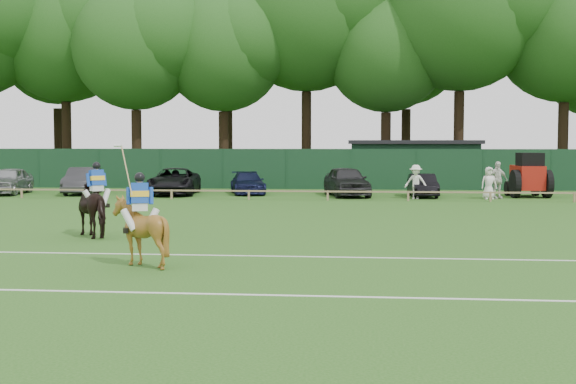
# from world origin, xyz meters

# --- Properties ---
(ground) EXTENTS (160.00, 160.00, 0.00)m
(ground) POSITION_xyz_m (0.00, 0.00, 0.00)
(ground) COLOR #1E4C14
(ground) RESTS_ON ground
(horse_dark) EXTENTS (2.12, 2.22, 1.79)m
(horse_dark) POSITION_xyz_m (-5.42, 2.59, 0.89)
(horse_dark) COLOR black
(horse_dark) RESTS_ON ground
(horse_chestnut) EXTENTS (1.70, 1.82, 1.66)m
(horse_chestnut) POSITION_xyz_m (-2.43, -2.85, 0.83)
(horse_chestnut) COLOR brown
(horse_chestnut) RESTS_ON ground
(sedan_silver) EXTENTS (2.36, 4.67, 1.52)m
(sedan_silver) POSITION_xyz_m (-17.03, 20.79, 0.76)
(sedan_silver) COLOR #97989B
(sedan_silver) RESTS_ON ground
(sedan_grey) EXTENTS (2.28, 4.73, 1.50)m
(sedan_grey) POSITION_xyz_m (-12.94, 21.36, 0.75)
(sedan_grey) COLOR #313234
(sedan_grey) RESTS_ON ground
(suv_black) EXTENTS (2.98, 5.53, 1.48)m
(suv_black) POSITION_xyz_m (-7.70, 21.37, 0.74)
(suv_black) COLOR black
(suv_black) RESTS_ON ground
(sedan_navy) EXTENTS (2.73, 4.56, 1.24)m
(sedan_navy) POSITION_xyz_m (-3.71, 22.27, 0.62)
(sedan_navy) COLOR #101535
(sedan_navy) RESTS_ON ground
(hatch_grey) EXTENTS (3.01, 5.08, 1.62)m
(hatch_grey) POSITION_xyz_m (1.87, 21.10, 0.81)
(hatch_grey) COLOR #29282B
(hatch_grey) RESTS_ON ground
(estate_black) EXTENTS (1.52, 3.80, 1.23)m
(estate_black) POSITION_xyz_m (5.93, 20.96, 0.62)
(estate_black) COLOR black
(estate_black) RESTS_ON ground
(spectator_left) EXTENTS (1.22, 0.82, 1.76)m
(spectator_left) POSITION_xyz_m (5.46, 19.41, 0.88)
(spectator_left) COLOR silver
(spectator_left) RESTS_ON ground
(spectator_mid) EXTENTS (1.22, 0.79, 1.93)m
(spectator_mid) POSITION_xyz_m (9.66, 20.06, 0.97)
(spectator_mid) COLOR silver
(spectator_mid) RESTS_ON ground
(spectator_right) EXTENTS (0.89, 0.66, 1.66)m
(spectator_right) POSITION_xyz_m (9.17, 19.61, 0.83)
(spectator_right) COLOR silver
(spectator_right) RESTS_ON ground
(rider_dark) EXTENTS (0.79, 0.73, 1.41)m
(rider_dark) POSITION_xyz_m (-5.41, 2.58, 1.67)
(rider_dark) COLOR silver
(rider_dark) RESTS_ON ground
(rider_chestnut) EXTENTS (0.98, 0.51, 2.05)m
(rider_chestnut) POSITION_xyz_m (-2.42, -2.86, 1.58)
(rider_chestnut) COLOR silver
(rider_chestnut) RESTS_ON ground
(pitch_lines) EXTENTS (60.00, 5.10, 0.01)m
(pitch_lines) POSITION_xyz_m (0.00, -3.50, 0.01)
(pitch_lines) COLOR silver
(pitch_lines) RESTS_ON ground
(pitch_rail) EXTENTS (62.10, 0.10, 0.50)m
(pitch_rail) POSITION_xyz_m (0.00, 18.00, 0.45)
(pitch_rail) COLOR #997F5B
(pitch_rail) RESTS_ON ground
(perimeter_fence) EXTENTS (92.08, 0.08, 2.50)m
(perimeter_fence) POSITION_xyz_m (0.00, 27.00, 1.25)
(perimeter_fence) COLOR #14351E
(perimeter_fence) RESTS_ON ground
(utility_shed) EXTENTS (8.40, 4.40, 3.04)m
(utility_shed) POSITION_xyz_m (6.00, 30.00, 1.54)
(utility_shed) COLOR #14331E
(utility_shed) RESTS_ON ground
(tree_row) EXTENTS (96.00, 12.00, 21.00)m
(tree_row) POSITION_xyz_m (2.00, 35.00, 0.00)
(tree_row) COLOR #26561C
(tree_row) RESTS_ON ground
(tractor) EXTENTS (2.09, 2.95, 2.36)m
(tractor) POSITION_xyz_m (11.48, 21.35, 1.12)
(tractor) COLOR #9D170E
(tractor) RESTS_ON ground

